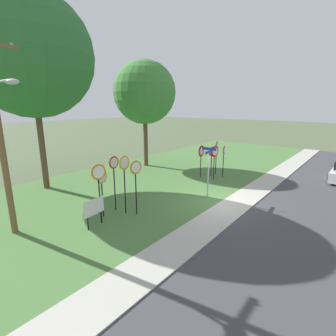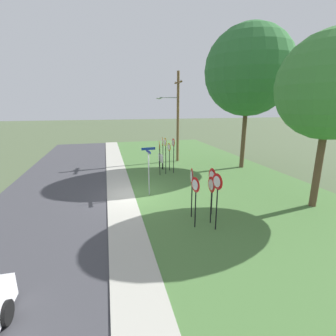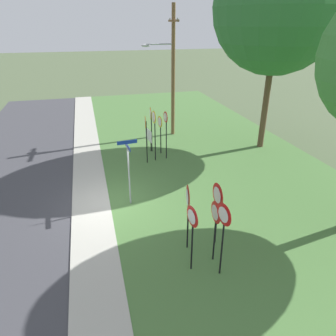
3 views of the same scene
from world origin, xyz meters
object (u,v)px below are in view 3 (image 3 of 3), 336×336
at_px(stop_sign_near_left, 146,130).
at_px(stop_sign_near_right, 151,120).
at_px(yield_sign_far_right, 223,223).
at_px(yield_sign_far_left, 192,224).
at_px(street_name_post, 129,167).
at_px(oak_tree_left, 279,7).
at_px(stop_sign_far_left, 166,126).
at_px(yield_sign_center, 215,218).
at_px(yield_sign_near_left, 217,200).
at_px(notice_board, 149,136).
at_px(utility_pole, 171,68).
at_px(yield_sign_near_right, 188,203).
at_px(stop_sign_far_right, 160,127).
at_px(stop_sign_far_center, 154,125).

bearing_deg(stop_sign_near_left, stop_sign_near_right, 167.35).
bearing_deg(yield_sign_far_right, yield_sign_far_left, -128.36).
relative_size(street_name_post, oak_tree_left, 0.25).
bearing_deg(stop_sign_near_right, yield_sign_far_left, 0.87).
height_order(yield_sign_far_right, street_name_post, street_name_post).
bearing_deg(stop_sign_near_right, street_name_post, -14.70).
height_order(stop_sign_far_left, yield_sign_center, stop_sign_far_left).
relative_size(yield_sign_near_left, notice_board, 1.89).
xyz_separation_m(street_name_post, notice_board, (-6.08, 2.06, -0.90)).
bearing_deg(utility_pole, yield_sign_center, -9.09).
bearing_deg(yield_sign_center, yield_sign_far_left, -74.58).
distance_m(yield_sign_near_right, yield_sign_center, 1.04).
relative_size(stop_sign_far_left, notice_board, 2.21).
height_order(yield_sign_far_right, yield_sign_center, yield_sign_far_right).
relative_size(stop_sign_near_left, notice_board, 2.13).
distance_m(stop_sign_near_right, utility_pole, 4.23).
distance_m(stop_sign_far_left, street_name_post, 5.15).
bearing_deg(stop_sign_far_right, stop_sign_far_center, -38.55).
bearing_deg(stop_sign_far_right, stop_sign_near_right, -144.84).
height_order(yield_sign_near_right, yield_sign_center, yield_sign_near_right).
xyz_separation_m(yield_sign_far_right, oak_tree_left, (-9.60, 6.94, 5.97)).
bearing_deg(stop_sign_near_right, yield_sign_near_right, 1.53).
distance_m(yield_sign_near_left, yield_sign_center, 0.92).
relative_size(stop_sign_far_center, stop_sign_far_right, 1.25).
distance_m(stop_sign_far_right, notice_board, 1.29).
bearing_deg(utility_pole, street_name_post, -25.91).
relative_size(stop_sign_near_left, yield_sign_far_left, 1.15).
bearing_deg(stop_sign_far_center, stop_sign_far_left, 92.30).
height_order(stop_sign_far_right, yield_sign_far_right, yield_sign_far_right).
xyz_separation_m(stop_sign_far_center, stop_sign_far_right, (-0.92, 0.54, -0.41)).
bearing_deg(yield_sign_far_left, notice_board, 164.73).
bearing_deg(yield_sign_far_left, utility_pole, 156.65).
xyz_separation_m(stop_sign_far_right, yield_sign_center, (9.42, -0.50, -0.00)).
relative_size(yield_sign_near_left, oak_tree_left, 0.21).
distance_m(yield_sign_near_right, oak_tree_left, 12.64).
height_order(stop_sign_near_right, stop_sign_far_right, stop_sign_near_right).
relative_size(yield_sign_far_left, utility_pole, 0.28).
relative_size(yield_sign_near_right, notice_board, 1.95).
relative_size(stop_sign_near_left, stop_sign_near_right, 0.99).
distance_m(stop_sign_far_center, yield_sign_center, 8.52).
distance_m(stop_sign_near_right, street_name_post, 6.08).
bearing_deg(yield_sign_near_right, yield_sign_center, 49.14).
relative_size(yield_sign_far_right, yield_sign_center, 1.15).
xyz_separation_m(stop_sign_far_left, notice_board, (-1.72, -0.65, -1.12)).
bearing_deg(stop_sign_far_right, yield_sign_near_left, -8.73).
height_order(yield_sign_near_right, oak_tree_left, oak_tree_left).
bearing_deg(oak_tree_left, yield_sign_far_right, -35.84).
bearing_deg(yield_sign_center, street_name_post, -153.67).
distance_m(stop_sign_far_left, stop_sign_far_center, 0.68).
bearing_deg(stop_sign_far_right, yield_sign_far_left, -16.02).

